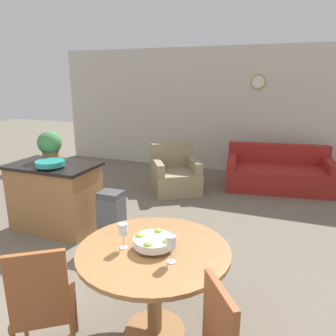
{
  "coord_description": "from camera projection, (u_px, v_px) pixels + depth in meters",
  "views": [
    {
      "loc": [
        1.5,
        -1.05,
        2.04
      ],
      "look_at": [
        0.11,
        2.54,
        0.98
      ],
      "focal_mm": 35.0,
      "sensor_mm": 36.0,
      "label": 1
    }
  ],
  "objects": [
    {
      "name": "wall_back",
      "position": [
        223.0,
        110.0,
        7.21
      ],
      "size": [
        8.0,
        0.09,
        2.7
      ],
      "color": "beige",
      "rests_on": "ground_plane"
    },
    {
      "name": "dining_table",
      "position": [
        154.0,
        269.0,
        2.55
      ],
      "size": [
        1.18,
        1.18,
        0.78
      ],
      "color": "#9E6B3D",
      "rests_on": "ground_plane"
    },
    {
      "name": "dining_chair_near_left",
      "position": [
        42.0,
        302.0,
        2.3
      ],
      "size": [
        0.59,
        0.59,
        0.96
      ],
      "rotation": [
        0.0,
        0.0,
        6.91
      ],
      "color": "brown",
      "rests_on": "ground_plane"
    },
    {
      "name": "fruit_bowl",
      "position": [
        154.0,
        241.0,
        2.48
      ],
      "size": [
        0.31,
        0.31,
        0.11
      ],
      "color": "silver",
      "rests_on": "dining_table"
    },
    {
      "name": "wine_glass_left",
      "position": [
        123.0,
        230.0,
        2.47
      ],
      "size": [
        0.07,
        0.07,
        0.2
      ],
      "color": "silver",
      "rests_on": "dining_table"
    },
    {
      "name": "wine_glass_right",
      "position": [
        171.0,
        243.0,
        2.28
      ],
      "size": [
        0.07,
        0.07,
        0.2
      ],
      "color": "silver",
      "rests_on": "dining_table"
    },
    {
      "name": "kitchen_island",
      "position": [
        56.0,
        196.0,
        4.51
      ],
      "size": [
        1.18,
        0.72,
        0.92
      ],
      "color": "#9E6B3D",
      "rests_on": "ground_plane"
    },
    {
      "name": "teal_bowl",
      "position": [
        50.0,
        163.0,
        4.21
      ],
      "size": [
        0.37,
        0.37,
        0.09
      ],
      "color": "teal",
      "rests_on": "kitchen_island"
    },
    {
      "name": "potted_plant",
      "position": [
        50.0,
        145.0,
        4.54
      ],
      "size": [
        0.33,
        0.33,
        0.41
      ],
      "color": "#A36642",
      "rests_on": "kitchen_island"
    },
    {
      "name": "trash_bin",
      "position": [
        112.0,
        218.0,
        4.12
      ],
      "size": [
        0.29,
        0.25,
        0.68
      ],
      "color": "#56565B",
      "rests_on": "ground_plane"
    },
    {
      "name": "couch",
      "position": [
        278.0,
        174.0,
        6.25
      ],
      "size": [
        2.04,
        1.25,
        0.79
      ],
      "rotation": [
        0.0,
        0.0,
        0.15
      ],
      "color": "maroon",
      "rests_on": "ground_plane"
    },
    {
      "name": "armchair",
      "position": [
        175.0,
        175.0,
        6.11
      ],
      "size": [
        1.16,
        1.19,
        0.85
      ],
      "rotation": [
        0.0,
        0.0,
        0.56
      ],
      "color": "#998966",
      "rests_on": "ground_plane"
    }
  ]
}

